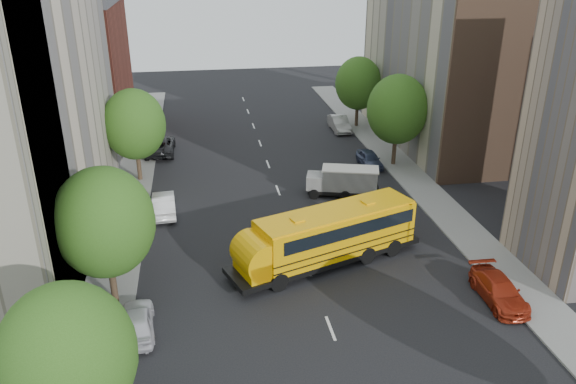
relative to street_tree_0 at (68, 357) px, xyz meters
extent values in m
plane|color=black|center=(11.00, 14.00, -4.64)|extent=(120.00, 120.00, 0.00)
cube|color=slate|center=(-0.50, 19.00, -4.58)|extent=(3.00, 80.00, 0.12)
cube|color=slate|center=(22.50, 19.00, -4.58)|extent=(3.00, 80.00, 0.12)
cube|color=silver|center=(11.00, 24.00, -4.64)|extent=(0.15, 64.00, 0.01)
cube|color=maroon|center=(-7.00, 42.00, 1.86)|extent=(10.00, 15.00, 13.00)
cube|color=#BEB594|center=(29.00, 34.00, 4.36)|extent=(10.00, 22.00, 18.00)
cube|color=brown|center=(29.00, 23.00, 4.36)|extent=(10.10, 0.30, 18.00)
ellipsoid|color=#2A5216|center=(0.00, 0.00, 0.01)|extent=(4.80, 4.80, 5.52)
cylinder|color=#38281C|center=(0.00, 10.00, -3.20)|extent=(0.36, 0.36, 2.88)
ellipsoid|color=#2A5216|center=(0.00, 10.00, 0.32)|extent=(5.12, 5.12, 5.89)
cylinder|color=#38281C|center=(0.00, 28.00, -3.24)|extent=(0.36, 0.36, 2.81)
ellipsoid|color=#2A5216|center=(0.00, 28.00, 0.20)|extent=(4.99, 4.99, 5.74)
cylinder|color=#38281C|center=(22.00, 28.00, -3.16)|extent=(0.36, 0.36, 2.95)
ellipsoid|color=#2A5216|center=(22.00, 28.00, 0.44)|extent=(5.25, 5.25, 6.04)
cylinder|color=#38281C|center=(22.00, 40.00, -3.27)|extent=(0.36, 0.36, 2.74)
ellipsoid|color=#2A5216|center=(22.00, 40.00, 0.07)|extent=(4.86, 4.86, 5.59)
cube|color=black|center=(12.18, 12.34, -4.03)|extent=(12.65, 6.84, 0.33)
cube|color=#F0AA04|center=(12.91, 12.60, -2.59)|extent=(10.33, 5.97, 2.55)
cube|color=#F0AA04|center=(7.38, 10.63, -3.37)|extent=(2.74, 3.07, 1.11)
cube|color=black|center=(8.48, 11.02, -2.04)|extent=(1.38, 2.59, 1.33)
cube|color=#F0AA04|center=(12.91, 12.60, -1.29)|extent=(10.26, 5.76, 0.16)
cube|color=black|center=(13.12, 12.68, -2.04)|extent=(9.52, 5.73, 0.83)
cube|color=black|center=(12.91, 12.60, -3.48)|extent=(10.35, 6.03, 0.07)
cube|color=black|center=(12.91, 12.60, -3.03)|extent=(10.35, 6.03, 0.07)
cube|color=#F0AA04|center=(17.67, 14.30, -2.59)|extent=(1.09, 2.67, 2.55)
cube|color=#F0AA04|center=(10.09, 11.60, -1.18)|extent=(0.85, 0.85, 0.11)
cube|color=#F0AA04|center=(15.32, 13.46, -1.18)|extent=(0.85, 0.85, 0.11)
cylinder|color=#F0AA04|center=(7.38, 10.63, -2.81)|extent=(3.05, 3.18, 2.33)
cylinder|color=red|center=(9.34, 9.74, -2.98)|extent=(0.54, 0.23, 0.55)
cylinder|color=black|center=(8.58, 9.58, -4.09)|extent=(1.16, 0.69, 1.11)
cylinder|color=black|center=(7.64, 12.19, -4.09)|extent=(1.16, 0.69, 1.11)
cylinder|color=black|center=(14.95, 11.86, -4.09)|extent=(1.16, 0.69, 1.11)
cylinder|color=black|center=(14.01, 14.47, -4.09)|extent=(1.16, 0.69, 1.11)
cylinder|color=black|center=(17.03, 12.60, -4.09)|extent=(1.16, 0.69, 1.11)
cylinder|color=black|center=(16.10, 15.21, -4.09)|extent=(1.16, 0.69, 1.11)
cube|color=black|center=(15.87, 22.20, -4.19)|extent=(5.67, 3.23, 0.27)
cube|color=white|center=(16.30, 22.08, -3.25)|extent=(4.44, 2.79, 1.61)
cube|color=white|center=(13.97, 22.75, -3.52)|extent=(1.68, 1.99, 1.08)
cube|color=silver|center=(16.30, 22.08, -2.40)|extent=(4.64, 2.93, 0.11)
cylinder|color=black|center=(13.72, 21.89, -4.26)|extent=(0.79, 0.43, 0.75)
cylinder|color=black|center=(14.23, 23.61, -4.26)|extent=(0.79, 0.43, 0.75)
cylinder|color=black|center=(15.79, 21.29, -4.26)|extent=(0.79, 0.43, 0.75)
cylinder|color=black|center=(16.29, 23.01, -4.26)|extent=(0.79, 0.43, 0.75)
cylinder|color=black|center=(17.68, 20.74, -4.26)|extent=(0.79, 0.43, 0.75)
cylinder|color=black|center=(18.19, 22.46, -4.26)|extent=(0.79, 0.43, 0.75)
imported|color=silver|center=(1.40, 7.26, -3.95)|extent=(1.91, 4.16, 1.38)
imported|color=white|center=(2.20, 21.17, -3.89)|extent=(1.86, 4.63, 1.49)
imported|color=black|center=(1.40, 34.66, -3.85)|extent=(2.75, 5.74, 1.58)
imported|color=maroon|center=(20.60, 6.89, -3.98)|extent=(1.98, 4.63, 1.33)
imported|color=#343E5B|center=(19.80, 28.06, -3.97)|extent=(1.70, 3.99, 1.34)
imported|color=gray|center=(19.80, 38.84, -3.87)|extent=(1.64, 4.69, 1.55)
camera|label=1|loc=(5.01, -16.72, 13.09)|focal=35.00mm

